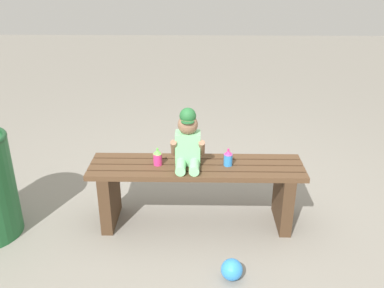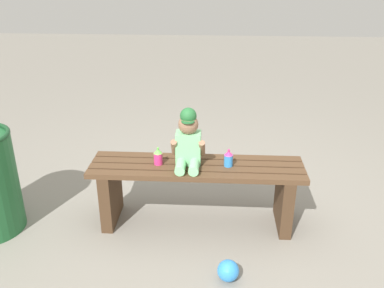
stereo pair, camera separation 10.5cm
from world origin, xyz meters
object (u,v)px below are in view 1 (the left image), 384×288
(sippy_cup_left, at_px, (158,157))
(sippy_cup_right, at_px, (228,157))
(toy_ball, at_px, (232,270))
(park_bench, at_px, (196,185))
(child_figure, at_px, (188,141))

(sippy_cup_left, xyz_separation_m, sippy_cup_right, (0.48, 0.00, 0.00))
(sippy_cup_left, relative_size, toy_ball, 0.94)
(park_bench, xyz_separation_m, sippy_cup_left, (-0.27, 0.00, 0.22))
(toy_ball, bearing_deg, child_figure, 114.75)
(sippy_cup_left, height_order, toy_ball, sippy_cup_left)
(sippy_cup_left, bearing_deg, park_bench, -0.79)
(sippy_cup_left, distance_m, toy_ball, 0.90)
(sippy_cup_right, xyz_separation_m, toy_ball, (0.00, -0.60, -0.46))
(toy_ball, bearing_deg, park_bench, 110.27)
(park_bench, distance_m, toy_ball, 0.68)
(park_bench, xyz_separation_m, toy_ball, (0.22, -0.59, -0.24))
(sippy_cup_left, bearing_deg, child_figure, 1.54)
(child_figure, relative_size, sippy_cup_left, 3.26)
(park_bench, bearing_deg, child_figure, 171.03)
(sippy_cup_right, distance_m, toy_ball, 0.75)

